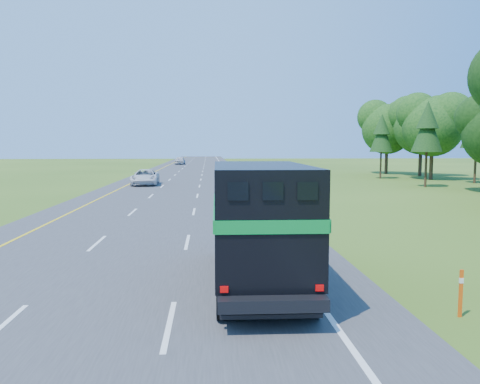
{
  "coord_description": "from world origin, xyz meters",
  "views": [
    {
      "loc": [
        2.72,
        0.9,
        3.99
      ],
      "look_at": [
        4.34,
        24.75,
        1.63
      ],
      "focal_mm": 35.0,
      "sensor_mm": 36.0,
      "label": 1
    }
  ],
  "objects": [
    {
      "name": "delineator",
      "position": [
        8.57,
        11.12,
        0.61
      ],
      "size": [
        0.09,
        0.05,
        1.13
      ],
      "color": "#FA4C0D",
      "rests_on": "ground"
    },
    {
      "name": "horse_truck",
      "position": [
        4.11,
        13.95,
        1.89
      ],
      "size": [
        2.6,
        7.84,
        3.45
      ],
      "rotation": [
        0.0,
        0.0,
        -0.02
      ],
      "color": "black",
      "rests_on": "road"
    },
    {
      "name": "far_car",
      "position": [
        -3.34,
        101.84,
        0.9
      ],
      "size": [
        2.16,
        5.1,
        1.72
      ],
      "primitive_type": "imported",
      "rotation": [
        0.0,
        0.0,
        -0.03
      ],
      "color": "#BBBBC2",
      "rests_on": "road"
    },
    {
      "name": "white_suv",
      "position": [
        -3.71,
        48.93,
        0.82
      ],
      "size": [
        2.85,
        5.75,
        1.57
      ],
      "primitive_type": "imported",
      "rotation": [
        0.0,
        0.0,
        0.04
      ],
      "color": "silver",
      "rests_on": "road"
    },
    {
      "name": "road",
      "position": [
        0.0,
        50.0,
        0.02
      ],
      "size": [
        15.0,
        260.0,
        0.04
      ],
      "primitive_type": "cube",
      "color": "#38383A",
      "rests_on": "ground"
    },
    {
      "name": "lane_markings",
      "position": [
        0.0,
        50.0,
        0.04
      ],
      "size": [
        11.15,
        260.0,
        0.01
      ],
      "color": "yellow",
      "rests_on": "road"
    }
  ]
}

